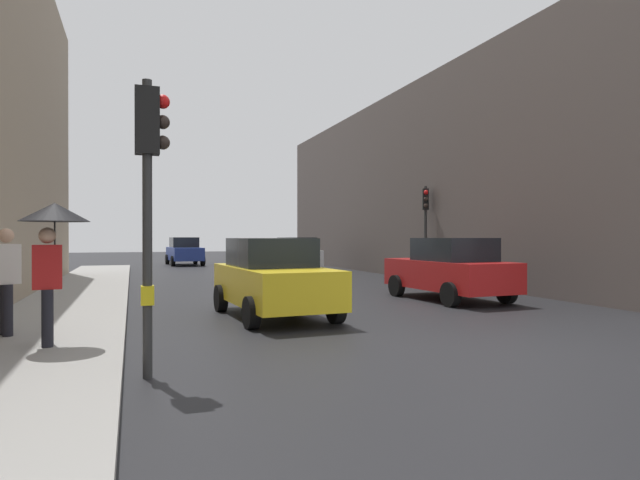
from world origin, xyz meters
TOP-DOWN VIEW (x-y plane):
  - ground_plane at (0.00, 0.00)m, footprint 120.00×120.00m
  - sidewalk_kerb at (-7.03, 6.00)m, footprint 2.60×40.00m
  - building_facade_right at (11.73, 16.03)m, footprint 12.00×28.94m
  - traffic_light_mid_street at (5.42, 11.78)m, footprint 0.34×0.45m
  - traffic_light_near_left at (-5.41, 0.00)m, footprint 0.43×0.24m
  - car_blue_van at (-2.46, 28.18)m, footprint 2.22×4.30m
  - car_red_sedan at (2.88, 6.08)m, footprint 2.19×4.29m
  - car_yellow_taxi at (-2.63, 4.61)m, footprint 2.23×4.31m
  - car_white_compact at (2.38, 19.68)m, footprint 2.15×4.27m
  - pedestrian_with_umbrella at (-6.74, 1.79)m, footprint 1.00×1.00m
  - pedestrian_with_black_backpack at (-7.62, 2.94)m, footprint 0.66×0.47m

SIDE VIEW (x-z plane):
  - ground_plane at x=0.00m, z-range 0.00..0.00m
  - sidewalk_kerb at x=-7.03m, z-range 0.00..0.16m
  - car_blue_van at x=-2.46m, z-range 0.00..1.76m
  - car_red_sedan at x=2.88m, z-range 0.00..1.76m
  - car_yellow_taxi at x=-2.63m, z-range 0.00..1.76m
  - car_white_compact at x=2.38m, z-range 0.00..1.76m
  - pedestrian_with_black_backpack at x=-7.62m, z-range 0.28..2.05m
  - pedestrian_with_umbrella at x=-6.74m, z-range 0.77..2.91m
  - traffic_light_near_left at x=-5.41m, z-range 0.72..4.49m
  - traffic_light_mid_street at x=5.42m, z-range 0.72..4.53m
  - building_facade_right at x=11.73m, z-range 0.00..8.42m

